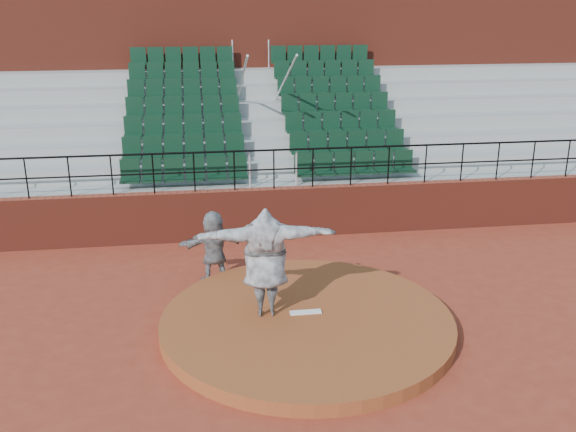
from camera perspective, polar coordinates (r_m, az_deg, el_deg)
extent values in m
plane|color=maroon|center=(12.31, 1.69, -9.95)|extent=(90.00, 90.00, 0.00)
cylinder|color=brown|center=(12.25, 1.70, -9.44)|extent=(5.50, 5.50, 0.25)
cube|color=white|center=(12.31, 1.58, -8.54)|extent=(0.60, 0.15, 0.03)
cube|color=maroon|center=(16.59, -1.23, 0.32)|extent=(24.00, 0.30, 1.30)
cylinder|color=black|center=(16.14, -1.28, 5.88)|extent=(24.00, 0.05, 0.05)
cylinder|color=black|center=(16.26, -1.26, 4.17)|extent=(24.00, 0.04, 0.04)
cylinder|color=black|center=(16.66, -22.23, 3.11)|extent=(0.04, 0.04, 1.00)
cylinder|color=black|center=(16.45, -18.85, 3.31)|extent=(0.04, 0.04, 1.00)
cylinder|color=black|center=(16.29, -15.40, 3.50)|extent=(0.04, 0.04, 1.00)
cylinder|color=black|center=(16.19, -11.88, 3.69)|extent=(0.04, 0.04, 1.00)
cylinder|color=black|center=(16.15, -8.34, 3.86)|extent=(0.04, 0.04, 1.00)
cylinder|color=black|center=(16.18, -4.79, 4.02)|extent=(0.04, 0.04, 1.00)
cylinder|color=black|center=(16.26, -1.26, 4.17)|extent=(0.04, 0.04, 1.00)
cylinder|color=black|center=(16.41, 2.21, 4.29)|extent=(0.04, 0.04, 1.00)
cylinder|color=black|center=(16.61, 5.62, 4.40)|extent=(0.04, 0.04, 1.00)
cylinder|color=black|center=(16.88, 8.93, 4.49)|extent=(0.04, 0.04, 1.00)
cylinder|color=black|center=(17.19, 12.13, 4.56)|extent=(0.04, 0.04, 1.00)
cylinder|color=black|center=(17.56, 15.21, 4.62)|extent=(0.04, 0.04, 1.00)
cylinder|color=black|center=(17.98, 18.15, 4.66)|extent=(0.04, 0.04, 1.00)
cylinder|color=black|center=(18.44, 20.95, 4.69)|extent=(0.04, 0.04, 1.00)
cylinder|color=black|center=(18.94, 23.61, 4.70)|extent=(0.04, 0.04, 1.00)
cube|color=#9C9C96|center=(17.13, -1.47, 0.93)|extent=(24.00, 0.85, 1.30)
cube|color=#10321E|center=(16.76, -9.18, 3.87)|extent=(3.30, 0.48, 0.72)
cube|color=#10321E|center=(17.26, 5.96, 4.46)|extent=(3.30, 0.48, 0.72)
cube|color=#9C9C96|center=(17.88, -1.80, 2.37)|extent=(24.00, 0.85, 1.70)
cube|color=#10321E|center=(17.49, -9.23, 5.85)|extent=(3.30, 0.48, 0.72)
cube|color=#10321E|center=(17.97, 5.35, 6.37)|extent=(3.30, 0.48, 0.72)
cube|color=#9C9C96|center=(18.64, -2.10, 3.70)|extent=(24.00, 0.85, 2.10)
cube|color=#10321E|center=(18.23, -9.27, 7.67)|extent=(3.30, 0.48, 0.72)
cube|color=#10321E|center=(18.70, 4.78, 8.13)|extent=(3.30, 0.48, 0.72)
cube|color=#9C9C96|center=(19.41, -2.38, 4.92)|extent=(24.00, 0.85, 2.50)
cube|color=#10321E|center=(19.00, -9.31, 9.35)|extent=(3.30, 0.48, 0.72)
cube|color=#10321E|center=(19.44, 4.25, 9.76)|extent=(3.30, 0.48, 0.72)
cube|color=#9C9C96|center=(20.18, -2.64, 6.05)|extent=(24.00, 0.85, 2.90)
cube|color=#10321E|center=(19.78, -9.35, 10.89)|extent=(3.30, 0.48, 0.72)
cube|color=#10321E|center=(20.21, 3.76, 11.26)|extent=(3.30, 0.48, 0.72)
cube|color=#9C9C96|center=(20.97, -2.89, 7.09)|extent=(24.00, 0.85, 3.30)
cube|color=#10321E|center=(20.58, -9.38, 12.32)|extent=(3.30, 0.48, 0.72)
cube|color=#10321E|center=(20.99, 3.30, 12.66)|extent=(3.30, 0.48, 0.72)
cube|color=#9C9C96|center=(21.76, -3.11, 8.06)|extent=(24.00, 0.85, 3.70)
cube|color=#10321E|center=(21.38, -9.41, 13.63)|extent=(3.30, 0.48, 0.72)
cube|color=#10321E|center=(21.78, 2.86, 13.95)|extent=(3.30, 0.48, 0.72)
cylinder|color=silver|center=(18.95, -4.31, 11.17)|extent=(0.06, 5.97, 2.46)
cylinder|color=silver|center=(19.07, -0.65, 11.27)|extent=(0.06, 5.97, 2.46)
cube|color=maroon|center=(23.41, -3.63, 13.03)|extent=(24.00, 3.00, 7.10)
imported|color=black|center=(11.86, -2.03, -4.11)|extent=(2.62, 0.83, 2.11)
imported|color=black|center=(14.01, -6.61, -2.71)|extent=(1.55, 0.68, 1.62)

